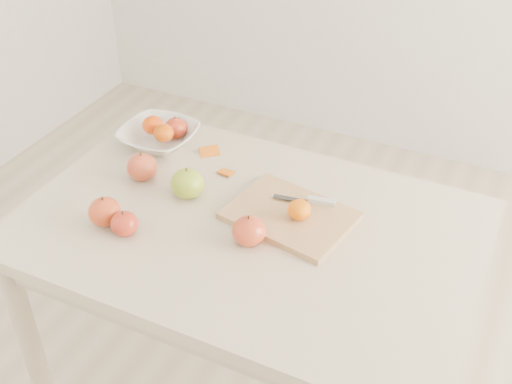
% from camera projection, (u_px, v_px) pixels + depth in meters
% --- Properties ---
extents(table, '(1.20, 0.80, 0.75)m').
position_uv_depth(table, '(248.00, 252.00, 1.75)').
color(table, beige).
rests_on(table, ground).
extents(cutting_board, '(0.35, 0.29, 0.02)m').
position_uv_depth(cutting_board, '(290.00, 215.00, 1.70)').
color(cutting_board, tan).
rests_on(cutting_board, table).
extents(board_tangerine, '(0.06, 0.06, 0.05)m').
position_uv_depth(board_tangerine, '(299.00, 210.00, 1.66)').
color(board_tangerine, orange).
rests_on(board_tangerine, cutting_board).
extents(fruit_bowl, '(0.23, 0.23, 0.06)m').
position_uv_depth(fruit_bowl, '(159.00, 136.00, 1.99)').
color(fruit_bowl, white).
rests_on(fruit_bowl, table).
extents(bowl_tangerine_near, '(0.07, 0.07, 0.06)m').
position_uv_depth(bowl_tangerine_near, '(153.00, 125.00, 1.99)').
color(bowl_tangerine_near, '#CC3C07').
rests_on(bowl_tangerine_near, fruit_bowl).
extents(bowl_tangerine_far, '(0.06, 0.06, 0.06)m').
position_uv_depth(bowl_tangerine_far, '(164.00, 133.00, 1.95)').
color(bowl_tangerine_far, '#CD5B07').
rests_on(bowl_tangerine_far, fruit_bowl).
extents(orange_peel_a, '(0.07, 0.07, 0.01)m').
position_uv_depth(orange_peel_a, '(210.00, 152.00, 1.97)').
color(orange_peel_a, orange).
rests_on(orange_peel_a, table).
extents(orange_peel_b, '(0.05, 0.04, 0.01)m').
position_uv_depth(orange_peel_b, '(226.00, 173.00, 1.88)').
color(orange_peel_b, '#C7560E').
rests_on(orange_peel_b, table).
extents(paring_knife, '(0.17, 0.06, 0.01)m').
position_uv_depth(paring_knife, '(316.00, 201.00, 1.73)').
color(paring_knife, silver).
rests_on(paring_knife, cutting_board).
extents(apple_green, '(0.09, 0.09, 0.08)m').
position_uv_depth(apple_green, '(187.00, 183.00, 1.76)').
color(apple_green, '#669719').
rests_on(apple_green, table).
extents(apple_red_d, '(0.09, 0.09, 0.08)m').
position_uv_depth(apple_red_d, '(105.00, 212.00, 1.67)').
color(apple_red_d, '#950708').
rests_on(apple_red_d, table).
extents(apple_red_b, '(0.09, 0.09, 0.08)m').
position_uv_depth(apple_red_b, '(142.00, 167.00, 1.83)').
color(apple_red_b, maroon).
rests_on(apple_red_b, table).
extents(apple_red_a, '(0.07, 0.07, 0.07)m').
position_uv_depth(apple_red_a, '(176.00, 128.00, 2.02)').
color(apple_red_a, maroon).
rests_on(apple_red_a, table).
extents(apple_red_e, '(0.09, 0.09, 0.08)m').
position_uv_depth(apple_red_e, '(249.00, 231.00, 1.60)').
color(apple_red_e, '#A21B12').
rests_on(apple_red_e, table).
extents(apple_red_c, '(0.07, 0.07, 0.06)m').
position_uv_depth(apple_red_c, '(124.00, 224.00, 1.64)').
color(apple_red_c, maroon).
rests_on(apple_red_c, table).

